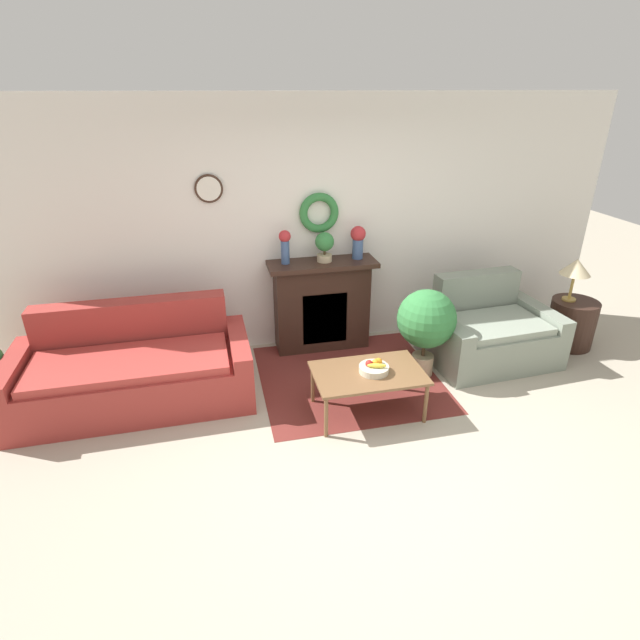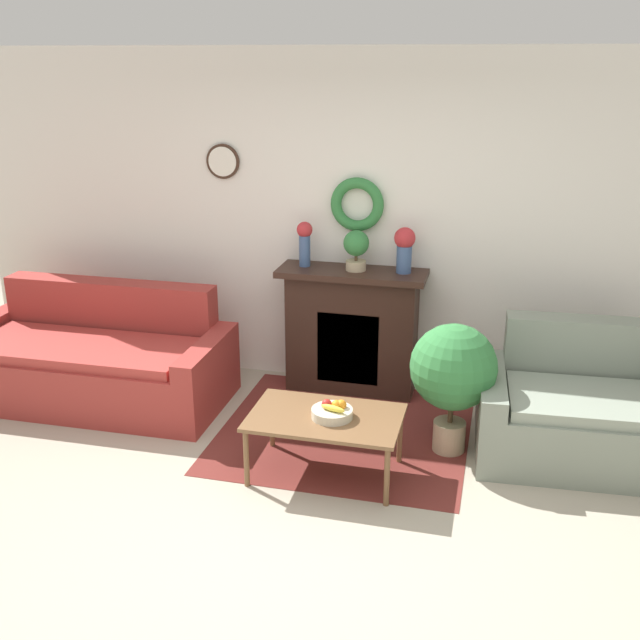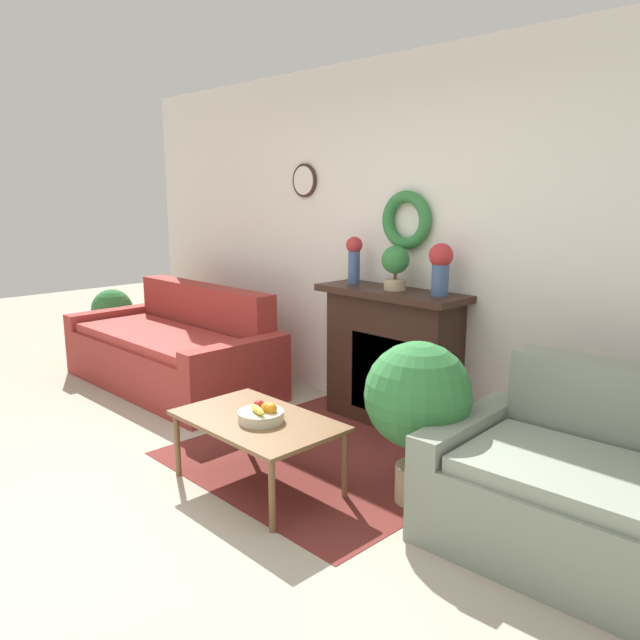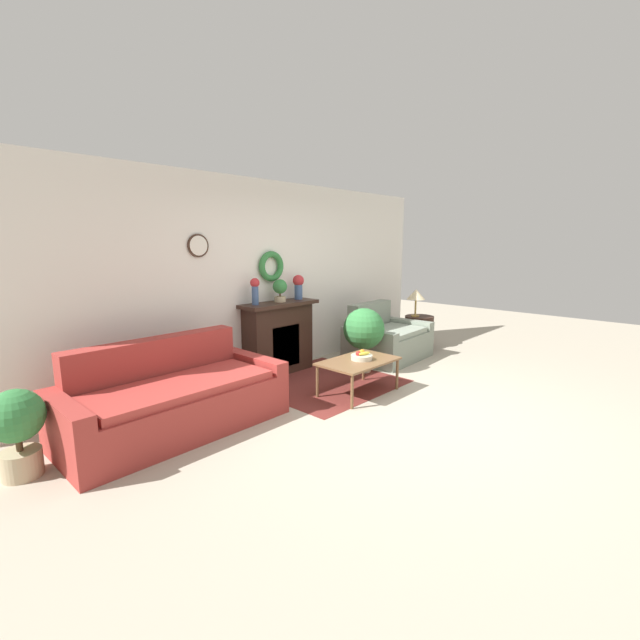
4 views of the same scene
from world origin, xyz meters
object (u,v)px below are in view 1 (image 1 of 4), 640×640
object	(u,v)px
fireplace	(322,304)
vase_on_mantel_right	(358,240)
fruit_bowl	(374,368)
potted_plant_on_mantel	(325,245)
loveseat_right	(488,332)
coffee_table	(368,376)
potted_plant_floor_by_loveseat	(426,321)
table_lamp	(576,268)
side_table_by_loveseat	(571,323)
couch_left	(134,370)
vase_on_mantel_left	(285,244)

from	to	relation	value
fireplace	vase_on_mantel_right	xyz separation A→B (m)	(0.40, 0.01, 0.72)
fruit_bowl	potted_plant_on_mantel	size ratio (longest dim) A/B	0.84
loveseat_right	fruit_bowl	bearing A→B (deg)	-159.04
fruit_bowl	vase_on_mantel_right	xyz separation A→B (m)	(0.24, 1.38, 0.77)
coffee_table	potted_plant_floor_by_loveseat	distance (m)	0.95
table_lamp	fruit_bowl	bearing A→B (deg)	-162.72
loveseat_right	side_table_by_loveseat	xyz separation A→B (m)	(1.08, 0.04, -0.03)
couch_left	vase_on_mantel_left	world-z (taller)	vase_on_mantel_left
couch_left	table_lamp	bearing A→B (deg)	0.36
loveseat_right	fruit_bowl	world-z (taller)	loveseat_right
fireplace	side_table_by_loveseat	xyz separation A→B (m)	(2.80, -0.62, -0.25)
couch_left	potted_plant_on_mantel	xyz separation A→B (m)	(2.00, 0.65, 0.90)
vase_on_mantel_left	side_table_by_loveseat	bearing A→B (deg)	-11.09
loveseat_right	fruit_bowl	distance (m)	1.71
coffee_table	side_table_by_loveseat	world-z (taller)	side_table_by_loveseat
table_lamp	potted_plant_floor_by_loveseat	bearing A→B (deg)	-171.52
table_lamp	vase_on_mantel_right	bearing A→B (deg)	166.15
coffee_table	table_lamp	xyz separation A→B (m)	(2.62, 0.79, 0.54)
couch_left	fruit_bowl	distance (m)	2.25
loveseat_right	potted_plant_floor_by_loveseat	size ratio (longest dim) A/B	1.47
loveseat_right	potted_plant_floor_by_loveseat	world-z (taller)	potted_plant_floor_by_loveseat
loveseat_right	fireplace	bearing A→B (deg)	155.34
side_table_by_loveseat	vase_on_mantel_left	distance (m)	3.39
loveseat_right	table_lamp	distance (m)	1.20
fireplace	vase_on_mantel_right	bearing A→B (deg)	0.80
coffee_table	table_lamp	bearing A→B (deg)	16.83
potted_plant_on_mantel	potted_plant_floor_by_loveseat	xyz separation A→B (m)	(0.85, -0.83, -0.61)
loveseat_right	potted_plant_on_mantel	xyz separation A→B (m)	(-1.69, 0.65, 0.91)
couch_left	vase_on_mantel_left	xyz separation A→B (m)	(1.57, 0.67, 0.93)
potted_plant_on_mantel	loveseat_right	bearing A→B (deg)	-21.07
coffee_table	potted_plant_on_mantel	bearing A→B (deg)	93.61
fireplace	fruit_bowl	bearing A→B (deg)	-83.29
fruit_bowl	vase_on_mantel_left	distance (m)	1.67
loveseat_right	vase_on_mantel_left	size ratio (longest dim) A/B	3.81
side_table_by_loveseat	potted_plant_on_mantel	bearing A→B (deg)	167.66
potted_plant_on_mantel	table_lamp	bearing A→B (deg)	-11.58
table_lamp	vase_on_mantel_left	world-z (taller)	vase_on_mantel_left
fireplace	table_lamp	size ratio (longest dim) A/B	2.43
fireplace	coffee_table	xyz separation A→B (m)	(0.11, -1.36, -0.13)
vase_on_mantel_right	potted_plant_floor_by_loveseat	distance (m)	1.16
vase_on_mantel_left	vase_on_mantel_right	bearing A→B (deg)	0.00
vase_on_mantel_left	potted_plant_floor_by_loveseat	bearing A→B (deg)	-33.78
coffee_table	potted_plant_on_mantel	distance (m)	1.58
potted_plant_floor_by_loveseat	fireplace	bearing A→B (deg)	136.08
coffee_table	side_table_by_loveseat	distance (m)	2.79
coffee_table	fruit_bowl	distance (m)	0.09
coffee_table	potted_plant_on_mantel	size ratio (longest dim) A/B	3.10
coffee_table	fruit_bowl	size ratio (longest dim) A/B	3.68
fruit_bowl	table_lamp	distance (m)	2.73
fireplace	side_table_by_loveseat	world-z (taller)	fireplace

